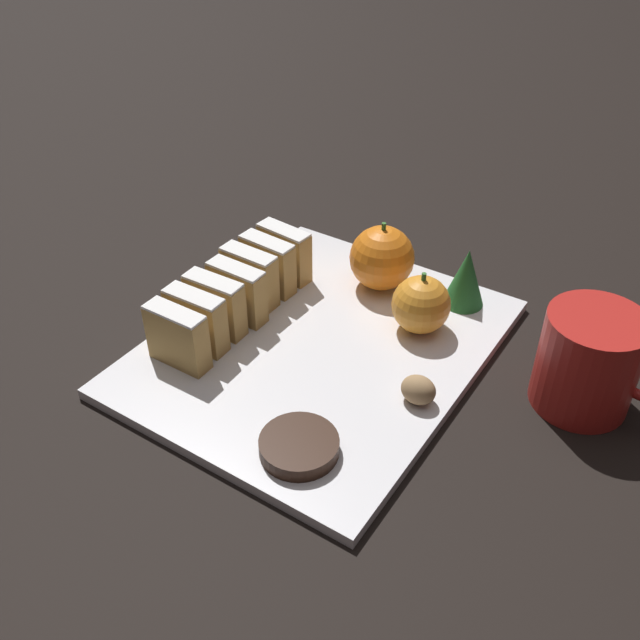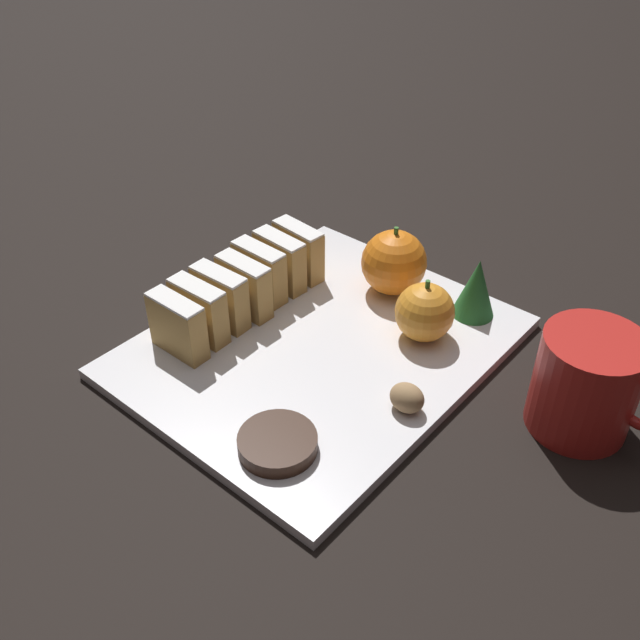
# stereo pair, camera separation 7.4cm
# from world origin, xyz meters

# --- Properties ---
(ground_plane) EXTENTS (6.00, 6.00, 0.00)m
(ground_plane) POSITION_xyz_m (0.00, 0.00, 0.00)
(ground_plane) COLOR black
(serving_platter) EXTENTS (0.32, 0.39, 0.01)m
(serving_platter) POSITION_xyz_m (0.00, 0.00, 0.01)
(serving_platter) COLOR white
(serving_platter) RESTS_ON ground_plane
(stollen_slice_front) EXTENTS (0.07, 0.02, 0.06)m
(stollen_slice_front) POSITION_xyz_m (-0.10, -0.11, 0.04)
(stollen_slice_front) COLOR tan
(stollen_slice_front) RESTS_ON serving_platter
(stollen_slice_second) EXTENTS (0.07, 0.02, 0.06)m
(stollen_slice_second) POSITION_xyz_m (-0.11, -0.07, 0.04)
(stollen_slice_second) COLOR tan
(stollen_slice_second) RESTS_ON serving_platter
(stollen_slice_third) EXTENTS (0.07, 0.03, 0.06)m
(stollen_slice_third) POSITION_xyz_m (-0.11, -0.04, 0.04)
(stollen_slice_third) COLOR tan
(stollen_slice_third) RESTS_ON serving_platter
(stollen_slice_fourth) EXTENTS (0.07, 0.02, 0.06)m
(stollen_slice_fourth) POSITION_xyz_m (-0.10, -0.01, 0.04)
(stollen_slice_fourth) COLOR tan
(stollen_slice_fourth) RESTS_ON serving_platter
(stollen_slice_fifth) EXTENTS (0.07, 0.02, 0.06)m
(stollen_slice_fifth) POSITION_xyz_m (-0.11, 0.02, 0.04)
(stollen_slice_fifth) COLOR tan
(stollen_slice_fifth) RESTS_ON serving_platter
(stollen_slice_sixth) EXTENTS (0.07, 0.03, 0.06)m
(stollen_slice_sixth) POSITION_xyz_m (-0.11, 0.05, 0.04)
(stollen_slice_sixth) COLOR tan
(stollen_slice_sixth) RESTS_ON serving_platter
(stollen_slice_back) EXTENTS (0.07, 0.03, 0.06)m
(stollen_slice_back) POSITION_xyz_m (-0.11, 0.08, 0.04)
(stollen_slice_back) COLOR tan
(stollen_slice_back) RESTS_ON serving_platter
(orange_near) EXTENTS (0.08, 0.08, 0.08)m
(orange_near) POSITION_xyz_m (0.00, 0.13, 0.05)
(orange_near) COLOR orange
(orange_near) RESTS_ON serving_platter
(orange_far) EXTENTS (0.06, 0.06, 0.07)m
(orange_far) POSITION_xyz_m (0.08, 0.08, 0.04)
(orange_far) COLOR orange
(orange_far) RESTS_ON serving_platter
(walnut) EXTENTS (0.03, 0.03, 0.03)m
(walnut) POSITION_xyz_m (0.13, -0.02, 0.03)
(walnut) COLOR #9E7A51
(walnut) RESTS_ON serving_platter
(chocolate_cookie) EXTENTS (0.07, 0.07, 0.01)m
(chocolate_cookie) POSITION_xyz_m (0.07, -0.14, 0.02)
(chocolate_cookie) COLOR black
(chocolate_cookie) RESTS_ON serving_platter
(evergreen_sprig) EXTENTS (0.05, 0.05, 0.07)m
(evergreen_sprig) POSITION_xyz_m (0.10, 0.15, 0.05)
(evergreen_sprig) COLOR #23662D
(evergreen_sprig) RESTS_ON serving_platter
(coffee_mug) EXTENTS (0.13, 0.09, 0.10)m
(coffee_mug) POSITION_xyz_m (0.26, 0.08, 0.05)
(coffee_mug) COLOR red
(coffee_mug) RESTS_ON ground_plane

